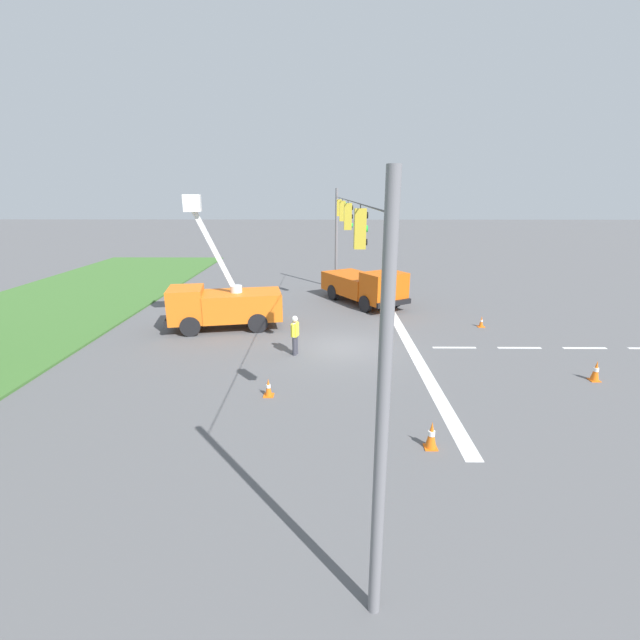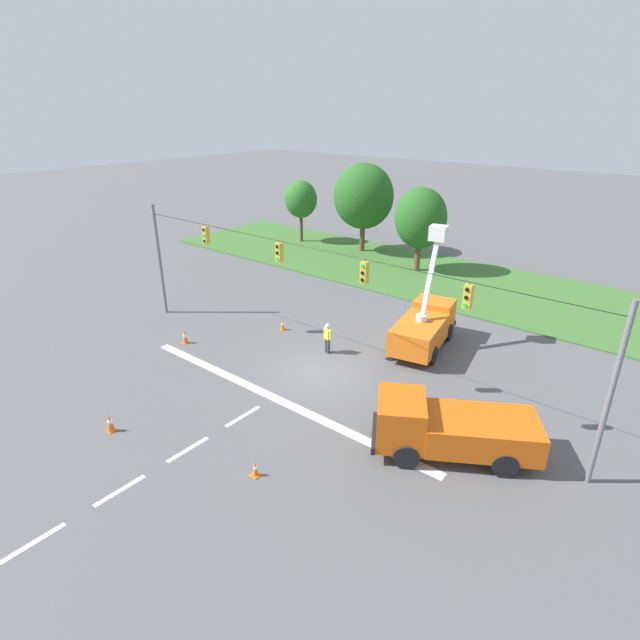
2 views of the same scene
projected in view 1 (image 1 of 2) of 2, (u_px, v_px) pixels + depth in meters
name	position (u px, v px, depth m)	size (l,w,h in m)	color
ground_plane	(343.00, 347.00, 19.80)	(200.00, 200.00, 0.00)	#565659
lane_markings	(443.00, 347.00, 19.75)	(17.60, 15.25, 0.01)	silver
signal_gantry	(344.00, 248.00, 18.49)	(26.20, 0.33, 7.20)	slate
utility_truck_bucket_lift	(223.00, 302.00, 22.22)	(3.35, 6.17, 6.80)	orange
utility_truck_support_near	(365.00, 286.00, 27.28)	(6.74, 5.43, 2.32)	#D6560F
road_worker	(295.00, 333.00, 18.64)	(0.63, 0.34, 1.77)	#383842
traffic_cone_foreground_left	(596.00, 371.00, 16.17)	(0.36, 0.36, 0.80)	orange
traffic_cone_foreground_right	(481.00, 322.00, 22.73)	(0.36, 0.36, 0.59)	orange
traffic_cone_mid_left	(431.00, 435.00, 11.86)	(0.36, 0.36, 0.81)	orange
traffic_cone_mid_right	(268.00, 388.00, 14.96)	(0.36, 0.36, 0.65)	orange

